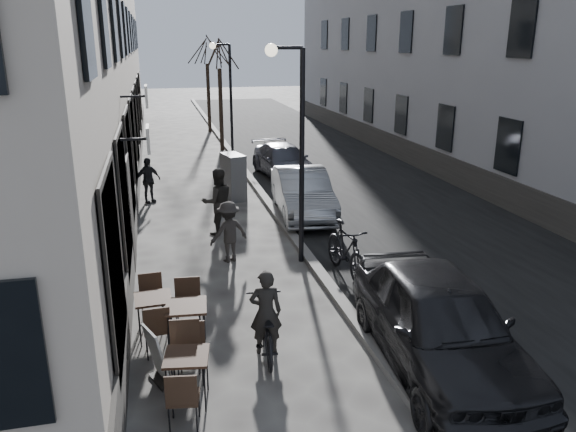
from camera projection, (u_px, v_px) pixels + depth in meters
name	position (u px, v px, depth m)	size (l,w,h in m)	color
ground	(405.00, 412.00, 8.14)	(120.00, 120.00, 0.00)	#3E3B38
road	(329.00, 167.00, 23.84)	(7.30, 60.00, 0.00)	black
kerb	(244.00, 170.00, 23.02)	(0.25, 60.00, 0.12)	slate
streetlamp_near	(295.00, 132.00, 12.73)	(0.90, 0.28, 5.09)	black
streetlamp_far	(227.00, 90.00, 23.87)	(0.90, 0.28, 5.09)	black
tree_near	(219.00, 52.00, 26.22)	(2.40, 2.40, 5.70)	black
tree_far	(207.00, 50.00, 31.80)	(2.40, 2.40, 5.70)	black
bistro_set_a	(187.00, 373.00, 8.23)	(0.73, 1.61, 0.92)	black
bistro_set_b	(187.00, 323.00, 9.64)	(0.75, 1.73, 1.00)	black
bistro_set_c	(154.00, 313.00, 10.04)	(0.69, 1.61, 0.94)	black
sign_board	(158.00, 360.00, 8.74)	(0.51, 0.61, 0.95)	black
utility_cabinet	(233.00, 177.00, 18.86)	(0.56, 1.03, 1.54)	#5E5F61
bicycle	(266.00, 328.00, 9.57)	(0.62, 1.77, 0.93)	black
cyclist_rider	(266.00, 312.00, 9.48)	(0.55, 0.36, 1.52)	black
pedestrian_near	(218.00, 202.00, 15.36)	(0.90, 0.70, 1.85)	#262421
pedestrian_mid	(229.00, 232.00, 13.49)	(0.97, 0.56, 1.50)	#2D2A27
pedestrian_far	(148.00, 180.00, 18.46)	(0.89, 0.37, 1.51)	black
car_near	(439.00, 322.00, 9.04)	(1.90, 4.73, 1.61)	black
car_mid	(303.00, 193.00, 17.13)	(1.49, 4.28, 1.41)	gray
car_far	(284.00, 161.00, 22.06)	(1.73, 4.25, 1.23)	#3D3E49
moped	(346.00, 250.00, 12.67)	(0.58, 2.06, 1.24)	black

